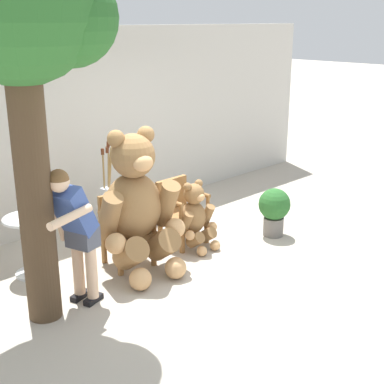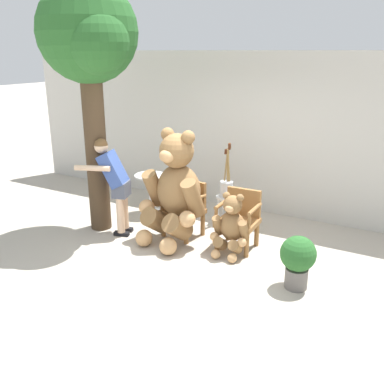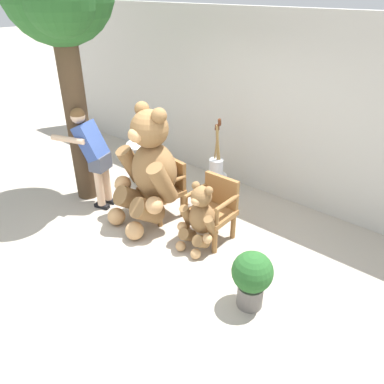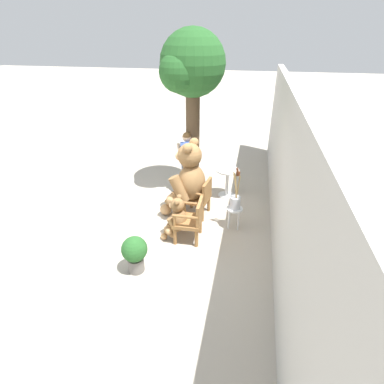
{
  "view_description": "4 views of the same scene",
  "coord_description": "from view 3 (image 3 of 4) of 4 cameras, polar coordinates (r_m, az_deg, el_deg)",
  "views": [
    {
      "loc": [
        -4.09,
        -4.17,
        2.89
      ],
      "look_at": [
        0.07,
        0.12,
        0.94
      ],
      "focal_mm": 50.0,
      "sensor_mm": 36.0,
      "label": 1
    },
    {
      "loc": [
        2.71,
        -4.69,
        2.78
      ],
      "look_at": [
        -0.25,
        0.6,
        0.78
      ],
      "focal_mm": 40.0,
      "sensor_mm": 36.0,
      "label": 2
    },
    {
      "loc": [
        3.03,
        -2.65,
        3.07
      ],
      "look_at": [
        0.17,
        0.64,
        0.64
      ],
      "focal_mm": 35.0,
      "sensor_mm": 36.0,
      "label": 3
    },
    {
      "loc": [
        5.22,
        1.75,
        3.65
      ],
      "look_at": [
        -0.22,
        0.63,
        0.68
      ],
      "focal_mm": 28.0,
      "sensor_mm": 36.0,
      "label": 4
    }
  ],
  "objects": [
    {
      "name": "ground_plane",
      "position": [
        5.06,
        -6.3,
        -8.39
      ],
      "size": [
        60.0,
        60.0,
        0.0
      ],
      "primitive_type": "plane",
      "color": "#B2A899"
    },
    {
      "name": "back_wall",
      "position": [
        6.12,
        9.88,
        12.91
      ],
      "size": [
        10.0,
        0.16,
        2.8
      ],
      "primitive_type": "cube",
      "color": "beige",
      "rests_on": "ground"
    },
    {
      "name": "wooden_chair_left",
      "position": [
        5.52,
        -4.18,
        0.87
      ],
      "size": [
        0.63,
        0.6,
        0.86
      ],
      "color": "olive",
      "rests_on": "ground"
    },
    {
      "name": "wooden_chair_right",
      "position": [
        4.99,
        3.32,
        -2.38
      ],
      "size": [
        0.57,
        0.53,
        0.86
      ],
      "color": "olive",
      "rests_on": "ground"
    },
    {
      "name": "teddy_bear_large",
      "position": [
        5.19,
        -6.63,
        3.58
      ],
      "size": [
        1.06,
        1.04,
        1.72
      ],
      "color": "olive",
      "rests_on": "ground"
    },
    {
      "name": "teddy_bear_small",
      "position": [
        4.8,
        1.19,
        -3.9
      ],
      "size": [
        0.55,
        0.52,
        0.91
      ],
      "color": "olive",
      "rests_on": "ground"
    },
    {
      "name": "person_visitor",
      "position": [
        5.75,
        -14.92,
        6.12
      ],
      "size": [
        0.73,
        0.63,
        1.53
      ],
      "color": "black",
      "rests_on": "ground"
    },
    {
      "name": "white_stool",
      "position": [
        5.9,
        3.61,
        1.72
      ],
      "size": [
        0.34,
        0.34,
        0.46
      ],
      "color": "silver",
      "rests_on": "ground"
    },
    {
      "name": "brush_bucket",
      "position": [
        5.77,
        3.72,
        4.32
      ],
      "size": [
        0.22,
        0.22,
        0.92
      ],
      "color": "silver",
      "rests_on": "white_stool"
    },
    {
      "name": "round_side_table",
      "position": [
        6.5,
        -7.36,
        5.11
      ],
      "size": [
        0.56,
        0.56,
        0.72
      ],
      "color": "silver",
      "rests_on": "ground"
    },
    {
      "name": "potted_plant",
      "position": [
        4.05,
        9.12,
        -12.58
      ],
      "size": [
        0.44,
        0.44,
        0.68
      ],
      "color": "slate",
      "rests_on": "ground"
    }
  ]
}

